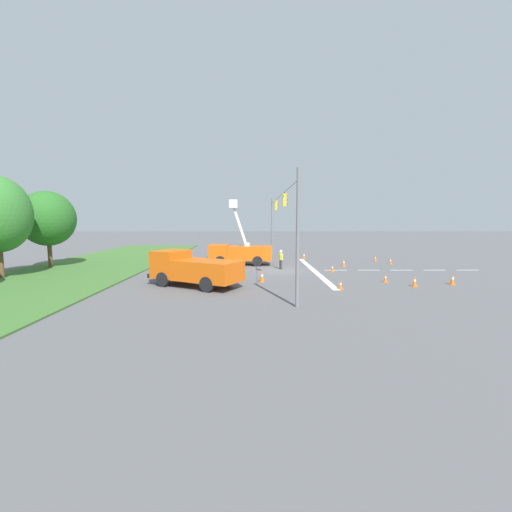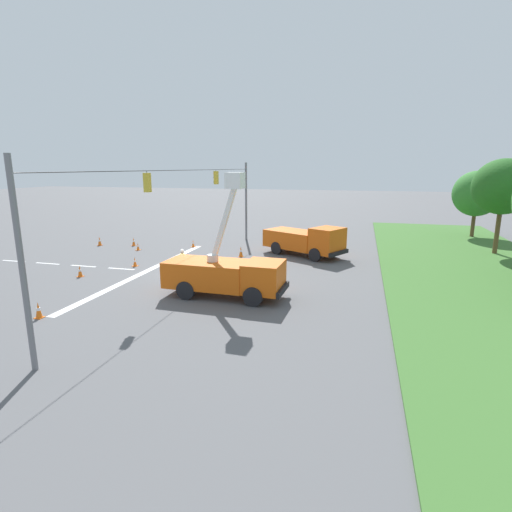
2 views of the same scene
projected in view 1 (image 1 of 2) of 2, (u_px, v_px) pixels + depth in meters
name	position (u px, v px, depth m)	size (l,w,h in m)	color
ground_plane	(279.00, 270.00, 30.92)	(200.00, 200.00, 0.00)	#565659
grass_verge	(80.00, 270.00, 30.82)	(56.00, 12.00, 0.10)	#3D6B2D
lane_markings	(330.00, 270.00, 30.95)	(17.60, 15.25, 0.01)	silver
signal_gantry	(279.00, 223.00, 30.44)	(26.20, 0.33, 7.20)	slate
tree_east	(48.00, 219.00, 31.84)	(5.41, 4.71, 7.21)	brown
utility_truck_bucket_lift	(240.00, 252.00, 34.53)	(2.62, 6.51, 6.52)	#D6560F
utility_truck_support_near	(193.00, 268.00, 23.44)	(5.29, 6.89, 2.40)	#D6560F
road_worker	(281.00, 258.00, 31.53)	(0.62, 0.35, 1.77)	#383842
traffic_cone_foreground_left	(332.00, 268.00, 30.01)	(0.36, 0.36, 0.65)	orange
traffic_cone_foreground_right	(453.00, 279.00, 24.10)	(0.36, 0.36, 0.79)	orange
traffic_cone_mid_left	(385.00, 278.00, 25.05)	(0.36, 0.36, 0.61)	orange
traffic_cone_mid_right	(415.00, 281.00, 23.44)	(0.36, 0.36, 0.73)	orange
traffic_cone_near_bucket	(262.00, 276.00, 25.20)	(0.36, 0.36, 0.81)	orange
traffic_cone_lane_edge_a	(344.00, 263.00, 33.33)	(0.36, 0.36, 0.73)	orange
traffic_cone_lane_edge_b	(340.00, 285.00, 22.61)	(0.36, 0.36, 0.61)	orange
traffic_cone_far_left	(304.00, 256.00, 39.83)	(0.36, 0.36, 0.76)	orange
traffic_cone_far_right	(390.00, 261.00, 35.19)	(0.36, 0.36, 0.64)	orange
traffic_cone_centre_line	(375.00, 258.00, 37.80)	(0.36, 0.36, 0.63)	orange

